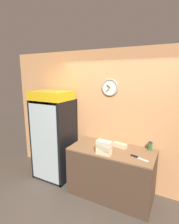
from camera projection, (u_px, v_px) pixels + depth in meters
wall_back at (120, 120)px, 3.40m from camera, size 5.20×0.09×2.70m
prep_counter at (111, 172)px, 3.23m from camera, size 1.51×0.72×0.91m
beverage_cooler at (55, 130)px, 3.79m from camera, size 0.78×0.67×1.90m
sandwich_stack_bottom at (104, 152)px, 2.94m from camera, size 0.26×0.12×0.08m
sandwich_stack_middle at (104, 148)px, 2.92m from camera, size 0.27×0.15×0.08m
sandwich_stack_top at (104, 143)px, 2.90m from camera, size 0.27×0.14×0.08m
sandwich_flat_left at (120, 145)px, 3.22m from camera, size 0.26×0.15×0.08m
chefs_knife at (137, 157)px, 2.82m from camera, size 0.30×0.12×0.02m
condiment_jar at (150, 146)px, 3.10m from camera, size 0.08×0.08×0.15m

